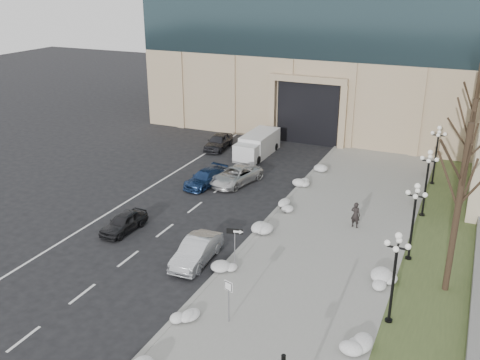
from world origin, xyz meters
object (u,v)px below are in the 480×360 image
(lamppost_b, at_px, (414,212))
(keep_sign, at_px, (229,293))
(lamppost_a, at_px, (395,266))
(car_d, at_px, (236,176))
(car_c, at_px, (205,178))
(lamppost_c, at_px, (427,174))
(car_a, at_px, (124,222))
(car_e, at_px, (219,142))
(pedestrian, at_px, (356,215))
(lamppost_d, at_px, (437,147))
(car_b, at_px, (197,251))
(one_way_sign, at_px, (237,236))
(box_truck, at_px, (257,145))

(lamppost_b, bearing_deg, keep_sign, -125.34)
(lamppost_a, bearing_deg, car_d, 136.45)
(car_c, relative_size, car_d, 0.88)
(lamppost_a, height_order, lamppost_c, same)
(car_a, xyz_separation_m, lamppost_a, (17.13, -2.89, 2.46))
(car_e, height_order, keep_sign, keep_sign)
(car_d, height_order, pedestrian, pedestrian)
(car_e, bearing_deg, lamppost_d, -9.17)
(car_b, relative_size, lamppost_d, 0.91)
(car_b, bearing_deg, car_c, 112.48)
(car_d, height_order, one_way_sign, one_way_sign)
(car_c, distance_m, lamppost_d, 17.89)
(keep_sign, relative_size, lamppost_a, 0.48)
(car_c, bearing_deg, lamppost_d, 33.47)
(keep_sign, bearing_deg, car_b, 149.18)
(lamppost_a, bearing_deg, car_b, 173.25)
(car_b, relative_size, car_e, 1.02)
(car_e, bearing_deg, car_d, -60.18)
(car_e, height_order, pedestrian, pedestrian)
(car_a, distance_m, lamppost_b, 17.68)
(car_a, relative_size, lamppost_b, 0.76)
(lamppost_d, bearing_deg, car_a, -135.88)
(car_a, bearing_deg, car_c, 86.99)
(car_c, distance_m, keep_sign, 17.83)
(car_a, bearing_deg, lamppost_d, 47.61)
(one_way_sign, distance_m, lamppost_c, 14.36)
(car_c, bearing_deg, keep_sign, -50.09)
(lamppost_c, bearing_deg, lamppost_b, -90.00)
(lamppost_a, distance_m, lamppost_b, 6.50)
(car_e, height_order, box_truck, box_truck)
(keep_sign, distance_m, lamppost_b, 11.92)
(car_c, relative_size, keep_sign, 1.85)
(car_b, distance_m, lamppost_a, 11.31)
(car_a, bearing_deg, one_way_sign, -5.79)
(car_a, distance_m, car_d, 10.93)
(keep_sign, bearing_deg, box_truck, 125.81)
(box_truck, xyz_separation_m, lamppost_c, (15.28, -7.65, 2.13))
(car_d, bearing_deg, box_truck, 113.14)
(pedestrian, relative_size, lamppost_b, 0.36)
(car_c, xyz_separation_m, lamppost_c, (16.09, 0.95, 2.46))
(pedestrian, relative_size, lamppost_d, 0.36)
(box_truck, relative_size, lamppost_a, 1.30)
(lamppost_c, bearing_deg, box_truck, 153.42)
(car_a, bearing_deg, car_b, -10.98)
(car_b, xyz_separation_m, car_e, (-8.32, 19.53, 0.01))
(keep_sign, bearing_deg, car_a, 165.86)
(box_truck, distance_m, lamppost_d, 15.47)
(car_a, bearing_deg, keep_sign, -26.95)
(pedestrian, xyz_separation_m, box_truck, (-11.53, 11.37, -0.04))
(car_e, distance_m, lamppost_d, 19.49)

